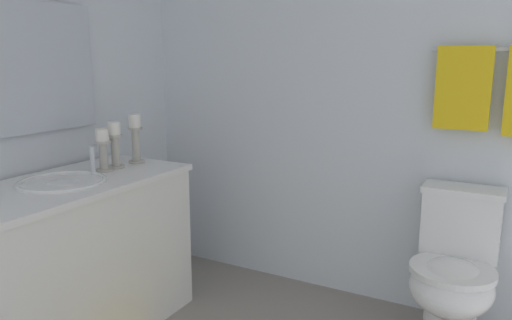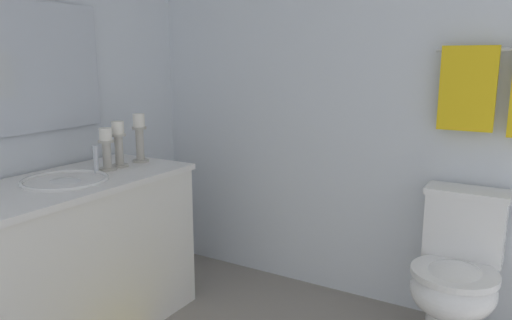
{
  "view_description": "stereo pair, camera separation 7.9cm",
  "coord_description": "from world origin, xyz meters",
  "px_view_note": "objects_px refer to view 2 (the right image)",
  "views": [
    {
      "loc": [
        0.87,
        -1.37,
        1.37
      ],
      "look_at": [
        -0.19,
        0.55,
        0.91
      ],
      "focal_mm": 34.34,
      "sensor_mm": 36.0,
      "label": 1
    },
    {
      "loc": [
        0.94,
        -1.33,
        1.37
      ],
      "look_at": [
        -0.19,
        0.55,
        0.91
      ],
      "focal_mm": 34.34,
      "sensor_mm": 36.0,
      "label": 2
    }
  ],
  "objects_px": {
    "mirror": "(18,68)",
    "towel_near_vanity": "(467,89)",
    "candle_holder_tall": "(140,137)",
    "candle_holder_mid": "(106,148)",
    "sink_basin": "(66,189)",
    "towel_bar": "(509,49)",
    "toilet": "(456,275)",
    "vanity_cabinet": "(72,260)",
    "candle_holder_short": "(119,143)"
  },
  "relations": [
    {
      "from": "vanity_cabinet",
      "to": "sink_basin",
      "type": "relative_size",
      "value": 3.11
    },
    {
      "from": "mirror",
      "to": "towel_near_vanity",
      "type": "bearing_deg",
      "value": 30.16
    },
    {
      "from": "vanity_cabinet",
      "to": "towel_near_vanity",
      "type": "distance_m",
      "value": 2.08
    },
    {
      "from": "mirror",
      "to": "towel_bar",
      "type": "bearing_deg",
      "value": 28.56
    },
    {
      "from": "sink_basin",
      "to": "candle_holder_tall",
      "type": "height_order",
      "value": "candle_holder_tall"
    },
    {
      "from": "toilet",
      "to": "towel_near_vanity",
      "type": "height_order",
      "value": "towel_near_vanity"
    },
    {
      "from": "sink_basin",
      "to": "toilet",
      "type": "xyz_separation_m",
      "value": [
        1.63,
        0.87,
        -0.4
      ]
    },
    {
      "from": "candle_holder_tall",
      "to": "toilet",
      "type": "relative_size",
      "value": 0.36
    },
    {
      "from": "toilet",
      "to": "towel_bar",
      "type": "relative_size",
      "value": 1.18
    },
    {
      "from": "vanity_cabinet",
      "to": "toilet",
      "type": "xyz_separation_m",
      "value": [
        1.63,
        0.87,
        -0.04
      ]
    },
    {
      "from": "mirror",
      "to": "candle_holder_tall",
      "type": "height_order",
      "value": "mirror"
    },
    {
      "from": "mirror",
      "to": "sink_basin",
      "type": "bearing_deg",
      "value": 0.2
    },
    {
      "from": "mirror",
      "to": "toilet",
      "type": "bearing_deg",
      "value": 24.64
    },
    {
      "from": "candle_holder_short",
      "to": "towel_near_vanity",
      "type": "relative_size",
      "value": 0.6
    },
    {
      "from": "candle_holder_short",
      "to": "towel_near_vanity",
      "type": "xyz_separation_m",
      "value": [
        1.59,
        0.72,
        0.3
      ]
    },
    {
      "from": "towel_bar",
      "to": "towel_near_vanity",
      "type": "height_order",
      "value": "towel_near_vanity"
    },
    {
      "from": "vanity_cabinet",
      "to": "candle_holder_tall",
      "type": "xyz_separation_m",
      "value": [
        -0.0,
        0.51,
        0.54
      ]
    },
    {
      "from": "sink_basin",
      "to": "towel_bar",
      "type": "distance_m",
      "value": 2.15
    },
    {
      "from": "candle_holder_tall",
      "to": "candle_holder_mid",
      "type": "xyz_separation_m",
      "value": [
        -0.0,
        -0.24,
        -0.03
      ]
    },
    {
      "from": "vanity_cabinet",
      "to": "sink_basin",
      "type": "bearing_deg",
      "value": 90.0
    },
    {
      "from": "sink_basin",
      "to": "towel_bar",
      "type": "bearing_deg",
      "value": 32.27
    },
    {
      "from": "candle_holder_mid",
      "to": "towel_bar",
      "type": "relative_size",
      "value": 0.34
    },
    {
      "from": "candle_holder_mid",
      "to": "toilet",
      "type": "bearing_deg",
      "value": 20.48
    },
    {
      "from": "vanity_cabinet",
      "to": "towel_bar",
      "type": "height_order",
      "value": "towel_bar"
    },
    {
      "from": "vanity_cabinet",
      "to": "mirror",
      "type": "xyz_separation_m",
      "value": [
        -0.28,
        0.0,
        0.92
      ]
    },
    {
      "from": "sink_basin",
      "to": "candle_holder_tall",
      "type": "bearing_deg",
      "value": 90.42
    },
    {
      "from": "sink_basin",
      "to": "toilet",
      "type": "height_order",
      "value": "sink_basin"
    },
    {
      "from": "vanity_cabinet",
      "to": "toilet",
      "type": "bearing_deg",
      "value": 28.27
    },
    {
      "from": "candle_holder_mid",
      "to": "candle_holder_tall",
      "type": "bearing_deg",
      "value": 89.99
    },
    {
      "from": "vanity_cabinet",
      "to": "towel_bar",
      "type": "distance_m",
      "value": 2.29
    },
    {
      "from": "sink_basin",
      "to": "toilet",
      "type": "bearing_deg",
      "value": 28.24
    },
    {
      "from": "vanity_cabinet",
      "to": "toilet",
      "type": "relative_size",
      "value": 1.67
    },
    {
      "from": "sink_basin",
      "to": "towel_bar",
      "type": "xyz_separation_m",
      "value": [
        1.74,
        1.1,
        0.64
      ]
    },
    {
      "from": "mirror",
      "to": "towel_bar",
      "type": "height_order",
      "value": "mirror"
    },
    {
      "from": "sink_basin",
      "to": "candle_holder_short",
      "type": "xyz_separation_m",
      "value": [
        -0.01,
        0.36,
        0.16
      ]
    },
    {
      "from": "candle_holder_mid",
      "to": "toilet",
      "type": "relative_size",
      "value": 0.29
    },
    {
      "from": "candle_holder_short",
      "to": "towel_bar",
      "type": "distance_m",
      "value": 1.96
    },
    {
      "from": "sink_basin",
      "to": "towel_near_vanity",
      "type": "relative_size",
      "value": 1.0
    },
    {
      "from": "mirror",
      "to": "towel_near_vanity",
      "type": "distance_m",
      "value": 2.15
    },
    {
      "from": "sink_basin",
      "to": "candle_holder_short",
      "type": "distance_m",
      "value": 0.39
    },
    {
      "from": "sink_basin",
      "to": "candle_holder_mid",
      "type": "height_order",
      "value": "candle_holder_mid"
    },
    {
      "from": "candle_holder_mid",
      "to": "toilet",
      "type": "distance_m",
      "value": 1.83
    },
    {
      "from": "candle_holder_tall",
      "to": "mirror",
      "type": "bearing_deg",
      "value": -118.68
    },
    {
      "from": "mirror",
      "to": "candle_holder_tall",
      "type": "xyz_separation_m",
      "value": [
        0.28,
        0.51,
        -0.38
      ]
    },
    {
      "from": "towel_near_vanity",
      "to": "candle_holder_tall",
      "type": "bearing_deg",
      "value": -160.04
    },
    {
      "from": "candle_holder_short",
      "to": "toilet",
      "type": "relative_size",
      "value": 0.32
    },
    {
      "from": "vanity_cabinet",
      "to": "candle_holder_short",
      "type": "bearing_deg",
      "value": 91.63
    },
    {
      "from": "vanity_cabinet",
      "to": "sink_basin",
      "type": "distance_m",
      "value": 0.36
    },
    {
      "from": "toilet",
      "to": "towel_near_vanity",
      "type": "distance_m",
      "value": 0.89
    },
    {
      "from": "toilet",
      "to": "towel_bar",
      "type": "bearing_deg",
      "value": 63.92
    }
  ]
}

